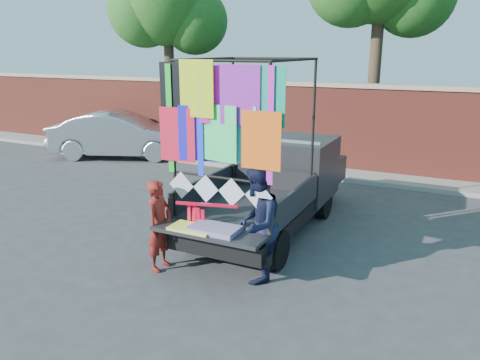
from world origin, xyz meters
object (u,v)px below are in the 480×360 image
at_px(pickup_truck, 280,182).
at_px(woman, 160,225).
at_px(man, 257,224).
at_px(sedan, 121,135).

height_order(pickup_truck, woman, pickup_truck).
height_order(pickup_truck, man, pickup_truck).
bearing_deg(man, sedan, -137.17).
height_order(sedan, woman, sedan).
height_order(woman, man, man).
xyz_separation_m(pickup_truck, man, (0.66, -2.63, 0.06)).
distance_m(pickup_truck, woman, 3.13).
relative_size(pickup_truck, man, 2.92).
height_order(sedan, man, man).
distance_m(woman, man, 1.64).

